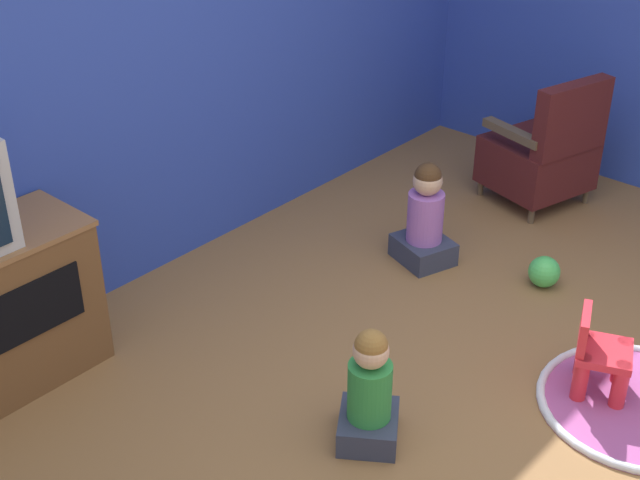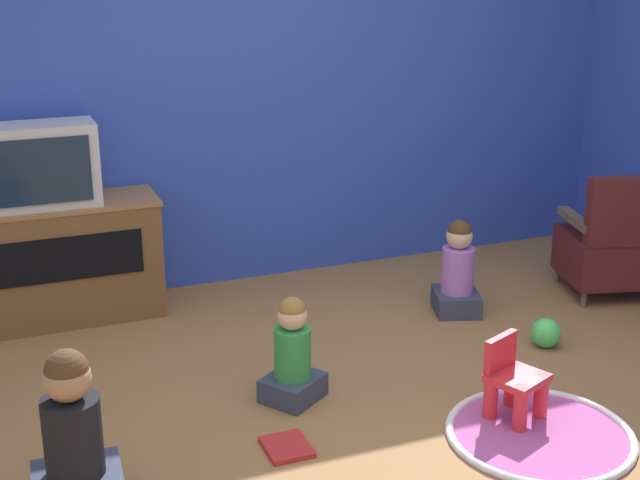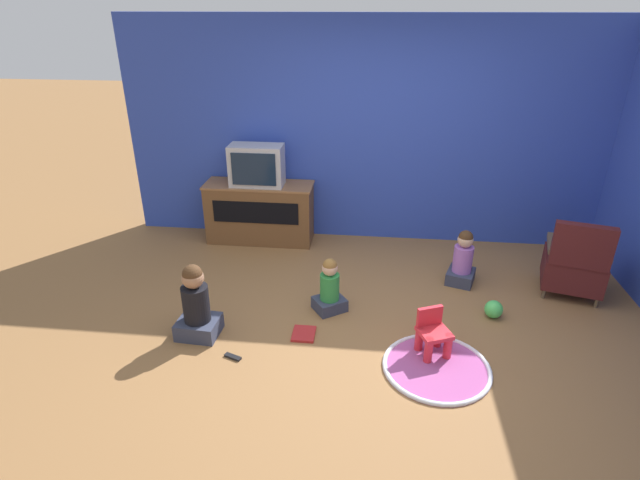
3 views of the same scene
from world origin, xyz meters
The scene contains 13 objects.
ground_plane centered at (0.00, 0.00, 0.00)m, with size 30.00×30.00×0.00m, color olive.
wall_back centered at (-0.17, 2.13, 1.28)m, with size 5.66×0.12×2.56m.
tv_cabinet centered at (-1.40, 1.83, 0.37)m, with size 1.28×0.45×0.72m.
television centered at (-1.40, 1.80, 0.96)m, with size 0.61×0.32×0.47m.
black_armchair centered at (1.94, 0.92, 0.33)m, with size 0.66×0.65×0.82m.
yellow_kid_chair centered at (0.48, -0.19, 0.18)m, with size 0.32×0.31×0.40m.
play_mat centered at (0.51, -0.38, 0.01)m, with size 0.87×0.87×0.04m.
child_watching_left centered at (-0.42, 0.37, 0.23)m, with size 0.36×0.35×0.54m.
child_watching_center centered at (-1.52, -0.14, 0.30)m, with size 0.37×0.33×0.69m.
child_watching_right centered at (0.89, 1.04, 0.25)m, with size 0.34×0.37×0.59m.
toy_ball centered at (1.10, 0.41, 0.08)m, with size 0.17×0.17×0.17m.
book centered at (-0.61, -0.06, 0.01)m, with size 0.20×0.23×0.02m.
remote_control centered at (-1.14, -0.43, 0.01)m, with size 0.16×0.10×0.02m.
Camera 3 is at (-0.07, -3.62, 2.64)m, focal length 28.00 mm.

